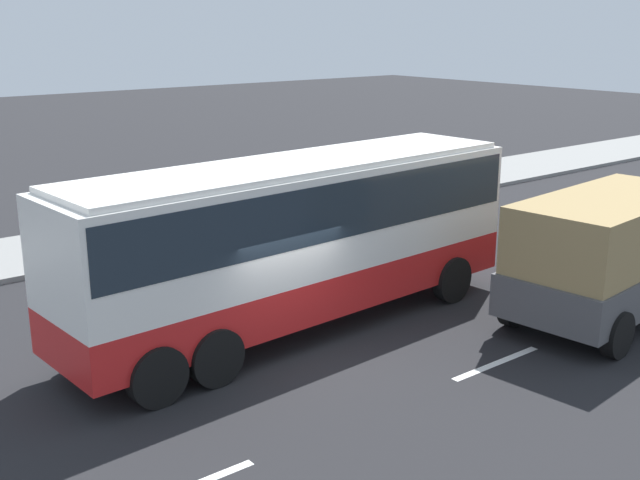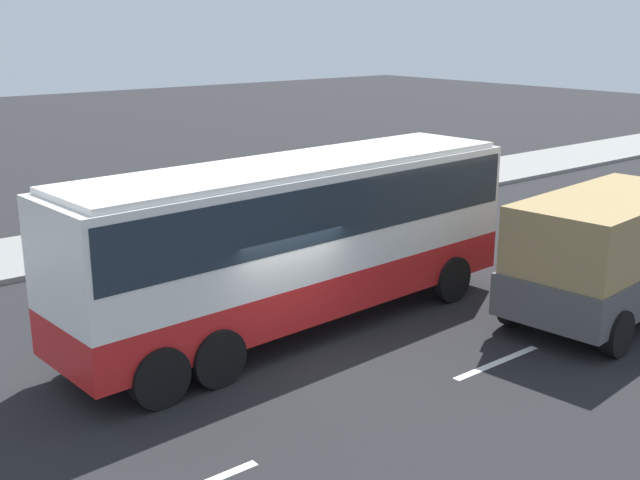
% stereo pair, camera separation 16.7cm
% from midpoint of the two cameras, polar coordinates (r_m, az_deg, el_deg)
% --- Properties ---
extents(ground_plane, '(120.00, 120.00, 0.00)m').
position_cam_midpoint_polar(ground_plane, '(15.82, -2.82, -8.32)').
color(ground_plane, black).
extents(sidewalk_curb, '(80.00, 4.00, 0.15)m').
position_cam_midpoint_polar(sidewalk_curb, '(24.06, -16.89, -0.35)').
color(sidewalk_curb, gray).
rests_on(sidewalk_curb, ground_plane).
extents(lane_centreline, '(29.25, 0.16, 0.01)m').
position_cam_midpoint_polar(lane_centreline, '(13.59, 3.35, -12.57)').
color(lane_centreline, white).
rests_on(lane_centreline, ground_plane).
extents(coach_bus, '(10.81, 3.14, 3.65)m').
position_cam_midpoint_polar(coach_bus, '(16.46, -1.90, 0.96)').
color(coach_bus, red).
rests_on(coach_bus, ground_plane).
extents(cargo_truck, '(7.91, 3.31, 2.80)m').
position_cam_midpoint_polar(cargo_truck, '(19.19, 21.28, -0.19)').
color(cargo_truck, red).
rests_on(cargo_truck, ground_plane).
extents(pedestrian_near_curb, '(0.32, 0.32, 1.68)m').
position_cam_midpoint_polar(pedestrian_near_curb, '(27.71, 1.99, 4.60)').
color(pedestrian_near_curb, '#38334C').
rests_on(pedestrian_near_curb, sidewalk_curb).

